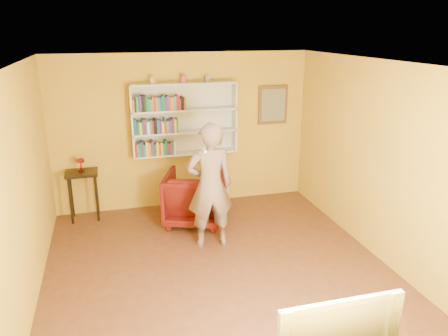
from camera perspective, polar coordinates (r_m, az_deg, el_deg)
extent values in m
cube|color=#4F2C19|center=(5.97, -0.56, -13.96)|extent=(5.30, 5.80, 0.12)
cube|color=gold|center=(7.73, -5.36, 4.82)|extent=(5.30, 0.04, 2.70)
cube|color=gold|center=(3.22, 11.23, -15.29)|extent=(5.30, 0.04, 2.70)
cube|color=gold|center=(5.30, -25.12, -3.07)|extent=(0.04, 5.80, 2.70)
cube|color=gold|center=(6.30, 19.79, 0.76)|extent=(0.04, 5.80, 2.70)
cube|color=white|center=(5.08, -0.66, 13.81)|extent=(5.30, 5.80, 0.06)
cube|color=silver|center=(7.64, -5.36, 6.58)|extent=(1.80, 0.03, 1.20)
cube|color=silver|center=(7.42, -11.95, 5.92)|extent=(0.03, 0.28, 1.20)
cube|color=silver|center=(7.72, 1.34, 6.76)|extent=(0.03, 0.28, 1.20)
cube|color=silver|center=(7.66, -5.06, 1.99)|extent=(1.80, 0.28, 0.03)
cube|color=silver|center=(7.56, -5.13, 4.76)|extent=(1.80, 0.28, 0.03)
cube|color=silver|center=(7.49, -5.22, 7.59)|extent=(1.80, 0.28, 0.03)
cube|color=silver|center=(7.42, -5.31, 10.94)|extent=(1.80, 0.28, 0.03)
cube|color=#B41B30|center=(7.50, -11.41, 2.32)|extent=(0.03, 0.19, 0.22)
cube|color=teal|center=(7.49, -11.14, 2.33)|extent=(0.03, 0.17, 0.22)
cube|color=#186C37|center=(7.49, -10.87, 2.45)|extent=(0.03, 0.18, 0.24)
cube|color=#4D2570|center=(7.49, -10.63, 2.53)|extent=(0.02, 0.17, 0.26)
cube|color=teal|center=(7.50, -10.39, 2.34)|extent=(0.03, 0.17, 0.20)
cube|color=gold|center=(7.49, -10.06, 2.49)|extent=(0.04, 0.15, 0.24)
cube|color=#CA6928|center=(7.50, -9.71, 2.47)|extent=(0.04, 0.17, 0.23)
cube|color=#4D2570|center=(7.51, -9.37, 2.63)|extent=(0.04, 0.18, 0.26)
cube|color=#186C37|center=(7.52, -9.03, 2.41)|extent=(0.03, 0.18, 0.19)
cube|color=gold|center=(7.51, -8.73, 2.55)|extent=(0.04, 0.16, 0.23)
cube|color=#9C571C|center=(7.53, -8.47, 2.48)|extent=(0.02, 0.18, 0.20)
cube|color=gold|center=(7.52, -8.19, 2.53)|extent=(0.04, 0.17, 0.21)
cube|color=teal|center=(7.52, -7.88, 2.51)|extent=(0.03, 0.14, 0.21)
cube|color=#186C37|center=(7.53, -7.62, 2.73)|extent=(0.04, 0.18, 0.25)
cube|color=#4D2570|center=(7.54, -7.28, 2.58)|extent=(0.03, 0.17, 0.20)
cube|color=#B41B30|center=(7.53, -7.01, 2.60)|extent=(0.03, 0.14, 0.21)
cube|color=teal|center=(7.56, -6.78, 2.63)|extent=(0.03, 0.18, 0.21)
cube|color=white|center=(7.56, -6.52, 2.74)|extent=(0.03, 0.18, 0.23)
cube|color=#204A93|center=(7.39, -11.55, 5.29)|extent=(0.04, 0.17, 0.26)
cube|color=#186C37|center=(7.40, -11.19, 5.18)|extent=(0.04, 0.18, 0.22)
cube|color=gold|center=(7.40, -10.85, 5.13)|extent=(0.04, 0.15, 0.20)
cube|color=#204A93|center=(7.41, -10.57, 5.34)|extent=(0.02, 0.18, 0.25)
cube|color=#4D2570|center=(7.41, -10.28, 5.37)|extent=(0.04, 0.18, 0.25)
cube|color=white|center=(7.41, -9.90, 5.23)|extent=(0.04, 0.17, 0.21)
cube|color=teal|center=(7.42, -9.58, 5.36)|extent=(0.03, 0.19, 0.23)
cube|color=#B41B30|center=(7.42, -9.32, 5.36)|extent=(0.02, 0.18, 0.23)
cube|color=black|center=(7.41, -8.99, 5.45)|extent=(0.04, 0.15, 0.25)
cube|color=#204A93|center=(7.43, -8.63, 5.41)|extent=(0.04, 0.17, 0.23)
cube|color=#4D2570|center=(7.43, -8.32, 5.39)|extent=(0.02, 0.17, 0.22)
cube|color=gold|center=(7.44, -8.04, 5.30)|extent=(0.04, 0.17, 0.19)
cube|color=#204A93|center=(7.43, -7.78, 5.56)|extent=(0.03, 0.15, 0.26)
cube|color=#9C571C|center=(7.46, -7.49, 5.41)|extent=(0.04, 0.19, 0.21)
cube|color=#204A93|center=(7.46, -7.15, 5.46)|extent=(0.04, 0.19, 0.21)
cube|color=#4D2570|center=(7.47, -6.81, 5.59)|extent=(0.04, 0.19, 0.24)
cube|color=gold|center=(7.47, -6.46, 5.56)|extent=(0.03, 0.17, 0.23)
cube|color=#186C37|center=(7.48, -6.21, 5.60)|extent=(0.03, 0.19, 0.23)
cube|color=#CA6928|center=(7.32, -11.77, 8.01)|extent=(0.03, 0.15, 0.21)
cube|color=black|center=(7.32, -11.55, 7.96)|extent=(0.03, 0.16, 0.19)
cube|color=teal|center=(7.32, -11.29, 8.18)|extent=(0.03, 0.15, 0.25)
cube|color=#4D2570|center=(7.33, -10.96, 8.27)|extent=(0.04, 0.17, 0.26)
cube|color=black|center=(7.33, -10.65, 8.30)|extent=(0.03, 0.18, 0.26)
cube|color=black|center=(7.33, -10.37, 8.33)|extent=(0.03, 0.17, 0.27)
cube|color=#186C37|center=(7.33, -10.11, 8.31)|extent=(0.03, 0.17, 0.26)
cube|color=#186C37|center=(7.34, -9.84, 8.12)|extent=(0.03, 0.16, 0.21)
cube|color=teal|center=(7.35, -9.57, 8.14)|extent=(0.03, 0.18, 0.20)
cube|color=#9C571C|center=(7.34, -9.32, 8.31)|extent=(0.03, 0.16, 0.24)
cube|color=#B41B30|center=(7.34, -9.07, 8.30)|extent=(0.03, 0.15, 0.24)
cube|color=#9C571C|center=(7.35, -8.81, 8.23)|extent=(0.03, 0.15, 0.22)
cube|color=teal|center=(7.36, -8.51, 8.26)|extent=(0.04, 0.16, 0.22)
cube|color=#204A93|center=(7.36, -8.20, 8.34)|extent=(0.03, 0.17, 0.23)
cube|color=#186C37|center=(7.37, -7.96, 8.46)|extent=(0.03, 0.19, 0.26)
cube|color=#4D2570|center=(7.36, -7.69, 8.34)|extent=(0.03, 0.15, 0.23)
cube|color=#4D2570|center=(7.36, -7.43, 8.43)|extent=(0.03, 0.14, 0.25)
cube|color=#9C571C|center=(7.37, -7.16, 8.35)|extent=(0.03, 0.15, 0.22)
cube|color=#CA6928|center=(7.38, -6.82, 8.36)|extent=(0.04, 0.14, 0.22)
cube|color=teal|center=(7.39, -6.49, 8.45)|extent=(0.04, 0.16, 0.24)
cube|color=#B41B30|center=(7.40, -6.16, 8.53)|extent=(0.04, 0.17, 0.25)
cube|color=#B41B30|center=(7.41, -5.85, 8.33)|extent=(0.03, 0.18, 0.19)
cube|color=black|center=(7.41, -5.51, 8.45)|extent=(0.04, 0.16, 0.22)
cube|color=#9C571C|center=(7.42, -5.21, 8.41)|extent=(0.03, 0.16, 0.21)
cube|color=#AB8B31|center=(7.34, -9.35, 11.26)|extent=(0.08, 0.08, 0.11)
cube|color=#9E344A|center=(7.41, -5.31, 11.50)|extent=(0.09, 0.09, 0.12)
cube|color=slate|center=(7.49, -2.21, 11.56)|extent=(0.07, 0.07, 0.10)
cube|color=brown|center=(8.04, 6.40, 8.20)|extent=(0.55, 0.04, 0.70)
cube|color=gray|center=(8.02, 6.46, 8.17)|extent=(0.45, 0.02, 0.58)
cylinder|color=black|center=(7.54, -19.40, -4.14)|extent=(0.04, 0.04, 0.78)
cylinder|color=black|center=(7.51, -16.27, -3.90)|extent=(0.04, 0.04, 0.78)
cylinder|color=black|center=(7.82, -19.27, -3.34)|extent=(0.04, 0.04, 0.78)
cylinder|color=black|center=(7.79, -16.26, -3.10)|extent=(0.04, 0.04, 0.78)
cube|color=black|center=(7.53, -18.10, -0.63)|extent=(0.51, 0.39, 0.06)
cylinder|color=maroon|center=(7.52, -18.13, -0.37)|extent=(0.10, 0.10, 0.02)
cylinder|color=maroon|center=(7.49, -18.18, 0.15)|extent=(0.03, 0.03, 0.12)
ellipsoid|color=maroon|center=(7.46, -18.26, 0.92)|extent=(0.13, 0.13, 0.09)
cylinder|color=beige|center=(7.46, -17.75, 0.92)|extent=(0.01, 0.01, 0.10)
cylinder|color=beige|center=(7.49, -17.81, 0.99)|extent=(0.01, 0.01, 0.10)
cylinder|color=beige|center=(7.52, -17.99, 1.02)|extent=(0.01, 0.01, 0.10)
cylinder|color=beige|center=(7.53, -18.24, 1.02)|extent=(0.01, 0.01, 0.10)
cylinder|color=beige|center=(7.52, -18.49, 0.98)|extent=(0.01, 0.01, 0.10)
cylinder|color=beige|center=(7.50, -18.69, 0.91)|extent=(0.01, 0.01, 0.10)
cylinder|color=beige|center=(7.47, -18.77, 0.84)|extent=(0.01, 0.01, 0.10)
cylinder|color=beige|center=(7.44, -18.71, 0.77)|extent=(0.01, 0.01, 0.10)
cylinder|color=beige|center=(7.41, -18.53, 0.73)|extent=(0.01, 0.01, 0.10)
cylinder|color=beige|center=(7.40, -18.28, 0.73)|extent=(0.01, 0.01, 0.10)
cylinder|color=beige|center=(7.41, -18.02, 0.77)|extent=(0.01, 0.01, 0.10)
cylinder|color=beige|center=(7.43, -17.83, 0.84)|extent=(0.01, 0.01, 0.10)
imported|color=#410405|center=(7.18, -3.83, -3.88)|extent=(1.20, 1.22, 0.87)
imported|color=#725C53|center=(6.25, -1.83, -2.36)|extent=(0.69, 0.46, 1.86)
cube|color=white|center=(5.79, -2.62, 2.29)|extent=(0.04, 0.15, 0.04)
imported|color=black|center=(3.90, 14.11, -19.30)|extent=(1.07, 0.14, 0.61)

